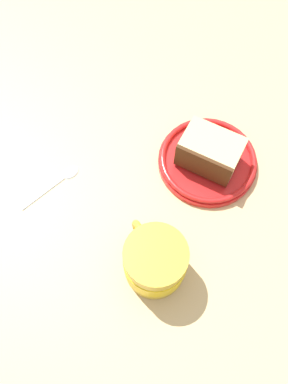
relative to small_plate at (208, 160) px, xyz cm
name	(u,v)px	position (x,y,z in cm)	size (l,w,h in cm)	color
ground_plane	(150,197)	(11.68, 1.70, -2.98)	(119.43, 119.43, 3.89)	tan
small_plate	(208,160)	(0.00, 0.00, 0.00)	(17.48, 17.48, 2.10)	red
cake_slice	(210,152)	(0.21, 0.18, 3.26)	(11.74, 12.03, 6.27)	#472814
tea_mug	(155,261)	(15.93, 14.32, 3.59)	(9.49, 11.99, 9.27)	gold
teaspoon	(62,178)	(25.00, -6.27, -0.69)	(11.69, 5.47, 0.80)	silver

